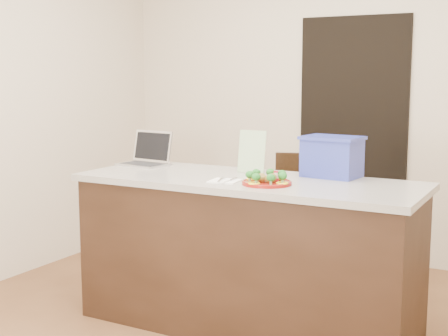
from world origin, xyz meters
The scene contains 15 objects.
room_shell centered at (0.00, 0.00, 1.62)m, with size 4.00×4.00×4.00m.
doorway centered at (0.10, 1.98, 1.00)m, with size 0.90×0.02×2.00m, color black.
island centered at (0.00, 0.25, 0.46)m, with size 2.06×0.76×0.92m.
plate centered at (0.19, 0.11, 0.93)m, with size 0.28×0.28×0.02m.
meatballs centered at (0.19, 0.11, 0.96)m, with size 0.11×0.10×0.04m.
broccoli centered at (0.19, 0.11, 0.97)m, with size 0.23×0.24×0.04m.
pepper_rings centered at (0.19, 0.11, 0.94)m, with size 0.28×0.28×0.01m.
napkin centered at (-0.07, 0.09, 0.92)m, with size 0.16×0.16×0.01m, color white.
fork centered at (-0.09, 0.10, 0.93)m, with size 0.05×0.16×0.00m.
knife centered at (-0.04, 0.07, 0.93)m, with size 0.02×0.19×0.01m.
yogurt_bottle centered at (0.22, 0.16, 0.95)m, with size 0.03×0.03×0.07m.
laptop centered at (-0.85, 0.44, 0.98)m, with size 0.34×0.29×0.23m.
leaflet centered at (-0.07, 0.45, 1.05)m, with size 0.19×0.00×0.27m, color white.
blue_box centered at (0.42, 0.54, 1.04)m, with size 0.37×0.28×0.24m.
chair centered at (-0.03, 1.14, 0.55)m, with size 0.52×0.53×0.96m.
Camera 1 is at (1.62, -3.01, 1.52)m, focal length 50.00 mm.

